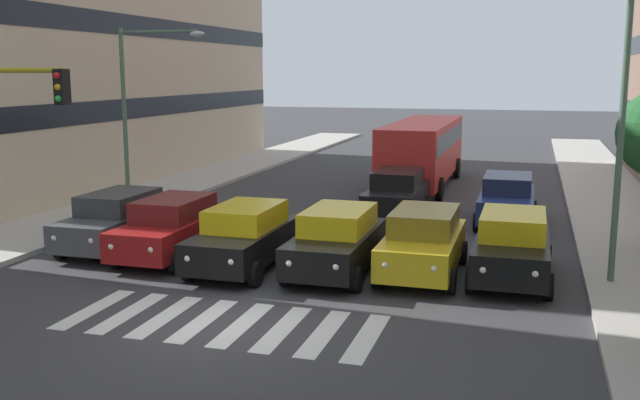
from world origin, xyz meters
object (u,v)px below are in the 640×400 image
object	(u,v)px
car_3	(244,237)
car_5	(117,220)
street_lamp_right	(138,99)
car_0	(512,246)
car_4	(172,227)
car_row2_0	(397,193)
car_1	(423,242)
bus_behind_traffic	(423,147)
car_row2_1	(507,199)
street_lamp_left	(603,85)
car_2	(337,240)

from	to	relation	value
car_3	car_5	world-z (taller)	same
street_lamp_right	car_0	bearing A→B (deg)	160.41
car_3	car_4	bearing A→B (deg)	-12.17
car_0	car_5	distance (m)	11.44
car_3	street_lamp_right	size ratio (longest dim) A/B	0.67
car_4	car_row2_0	distance (m)	9.12
car_1	bus_behind_traffic	distance (m)	14.92
car_0	car_row2_1	distance (m)	6.98
street_lamp_right	car_row2_1	bearing A→B (deg)	-170.35
car_5	bus_behind_traffic	xyz separation A→B (m)	(-7.00, -14.54, 0.97)
car_1	car_3	distance (m)	4.79
car_5	car_4	bearing A→B (deg)	168.14
street_lamp_right	car_3	bearing A→B (deg)	138.14
car_row2_1	bus_behind_traffic	size ratio (longest dim) A/B	0.42
car_row2_0	street_lamp_left	distance (m)	10.24
car_0	car_2	xyz separation A→B (m)	(4.45, 0.71, 0.00)
car_row2_1	street_lamp_left	world-z (taller)	street_lamp_left
car_1	car_3	size ratio (longest dim) A/B	1.00
car_1	car_5	size ratio (longest dim) A/B	1.00
car_4	street_lamp_left	xyz separation A→B (m)	(-11.32, -0.50, 4.08)
car_4	street_lamp_left	distance (m)	12.04
car_4	bus_behind_traffic	world-z (taller)	bus_behind_traffic
car_row2_1	street_lamp_right	world-z (taller)	street_lamp_right
car_1	car_4	xyz separation A→B (m)	(7.16, 0.24, 0.00)
car_row2_0	car_row2_1	bearing A→B (deg)	178.22
car_4	car_row2_1	xyz separation A→B (m)	(-9.02, -7.42, 0.00)
car_0	car_row2_1	size ratio (longest dim) A/B	1.00
car_2	bus_behind_traffic	bearing A→B (deg)	-90.00
car_5	street_lamp_left	xyz separation A→B (m)	(-13.36, -0.07, 4.08)
car_1	street_lamp_right	bearing A→B (deg)	-24.06
car_1	street_lamp_left	xyz separation A→B (m)	(-4.15, -0.25, 4.08)
car_2	car_4	xyz separation A→B (m)	(4.96, -0.25, 0.00)
street_lamp_left	car_4	bearing A→B (deg)	2.51
car_row2_0	car_row2_1	distance (m)	3.91
car_row2_1	car_1	bearing A→B (deg)	75.49
car_0	car_5	xyz separation A→B (m)	(11.44, 0.03, 0.00)
car_row2_1	street_lamp_left	bearing A→B (deg)	108.34
car_row2_1	car_0	bearing A→B (deg)	93.14
car_row2_0	street_lamp_right	distance (m)	9.98
bus_behind_traffic	car_row2_0	bearing A→B (deg)	91.24
bus_behind_traffic	car_5	bearing A→B (deg)	64.30
car_1	car_2	bearing A→B (deg)	12.72
car_1	bus_behind_traffic	xyz separation A→B (m)	(2.21, -14.72, 0.97)
car_row2_0	car_2	bearing A→B (deg)	88.82
car_2	car_3	world-z (taller)	same
bus_behind_traffic	street_lamp_right	bearing A→B (deg)	47.54
street_lamp_left	car_row2_1	bearing A→B (deg)	-71.66
car_3	car_4	world-z (taller)	same
car_2	car_5	size ratio (longest dim) A/B	1.00
car_3	street_lamp_left	world-z (taller)	street_lamp_left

